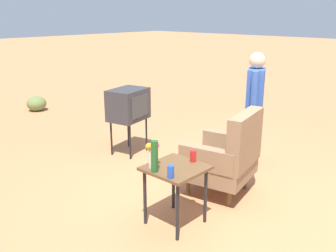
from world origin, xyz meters
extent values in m
plane|color=#C17A4C|center=(0.00, 0.00, 0.00)|extent=(60.00, 60.00, 0.00)
cylinder|color=brown|center=(-0.20, -0.36, 0.11)|extent=(0.05, 0.05, 0.22)
cylinder|color=brown|center=(0.32, -0.26, 0.11)|extent=(0.05, 0.05, 0.22)
cylinder|color=brown|center=(-0.30, 0.16, 0.11)|extent=(0.05, 0.05, 0.22)
cylinder|color=brown|center=(0.22, 0.27, 0.11)|extent=(0.05, 0.05, 0.22)
cube|color=#8C6B4C|center=(0.01, -0.05, 0.32)|extent=(0.89, 0.89, 0.20)
cube|color=#8C6B4C|center=(-0.05, 0.27, 0.74)|extent=(0.78, 0.30, 0.64)
cube|color=#8C6B4C|center=(-0.31, -0.11, 0.55)|extent=(0.27, 0.70, 0.26)
cube|color=#8C6B4C|center=(0.32, 0.02, 0.55)|extent=(0.27, 0.70, 0.26)
cylinder|color=black|center=(0.68, -0.18, 0.31)|extent=(0.04, 0.04, 0.61)
cylinder|color=black|center=(1.13, -0.18, 0.31)|extent=(0.04, 0.04, 0.61)
cylinder|color=black|center=(0.68, 0.26, 0.31)|extent=(0.04, 0.04, 0.61)
cylinder|color=black|center=(1.13, 0.26, 0.31)|extent=(0.04, 0.04, 0.61)
cube|color=brown|center=(0.90, 0.04, 0.63)|extent=(0.56, 0.56, 0.03)
cylinder|color=black|center=(0.01, -1.65, 0.28)|extent=(0.03, 0.03, 0.55)
cylinder|color=black|center=(-0.42, -1.74, 0.28)|extent=(0.03, 0.03, 0.55)
cylinder|color=black|center=(0.08, -2.00, 0.28)|extent=(0.03, 0.03, 0.55)
cylinder|color=black|center=(-0.35, -2.09, 0.28)|extent=(0.03, 0.03, 0.55)
cube|color=#333338|center=(-0.17, -1.87, 0.79)|extent=(0.68, 0.55, 0.48)
cube|color=#383D3F|center=(-0.22, -1.65, 0.79)|extent=(0.41, 0.10, 0.34)
cylinder|color=#2D3347|center=(-1.08, -0.21, 0.43)|extent=(0.14, 0.14, 0.86)
cylinder|color=#2D3347|center=(-0.90, -0.12, 0.43)|extent=(0.14, 0.14, 0.86)
cube|color=#3356A8|center=(-0.99, -0.16, 1.14)|extent=(0.42, 0.35, 0.56)
cylinder|color=#3356A8|center=(-1.21, -0.27, 1.17)|extent=(0.09, 0.09, 0.50)
cylinder|color=#3356A8|center=(-0.78, -0.06, 1.17)|extent=(0.09, 0.09, 0.50)
sphere|color=#DBAD84|center=(-0.99, -0.16, 1.53)|extent=(0.22, 0.22, 0.22)
cylinder|color=blue|center=(1.13, 0.18, 0.70)|extent=(0.07, 0.07, 0.12)
cylinder|color=#1E5623|center=(1.13, -0.04, 0.80)|extent=(0.07, 0.07, 0.32)
cylinder|color=red|center=(0.67, 0.08, 0.70)|extent=(0.07, 0.07, 0.12)
cylinder|color=silver|center=(1.06, -0.12, 0.73)|extent=(0.09, 0.09, 0.18)
sphere|color=yellow|center=(1.06, -0.12, 0.87)|extent=(0.07, 0.07, 0.07)
sphere|color=#E04C66|center=(1.02, -0.11, 0.87)|extent=(0.07, 0.07, 0.07)
sphere|color=orange|center=(1.10, -0.14, 0.87)|extent=(0.07, 0.07, 0.07)
ellipsoid|color=olive|center=(-0.54, -5.41, 0.17)|extent=(0.43, 0.43, 0.33)
camera|label=1|loc=(3.55, 2.35, 2.15)|focal=39.96mm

